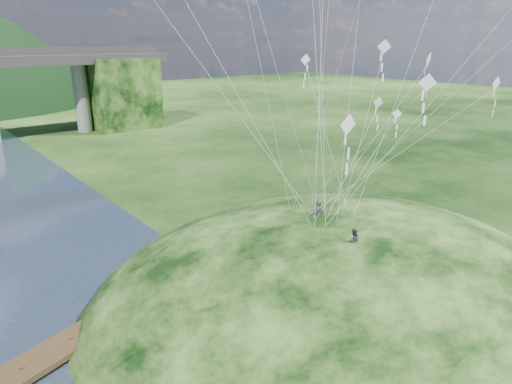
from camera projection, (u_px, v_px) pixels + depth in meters
ground at (268, 355)px, 24.93m from camera, size 320.00×320.00×0.00m
grass_hill at (337, 311)px, 31.63m from camera, size 36.00×32.00×13.00m
wooden_dock at (72, 341)px, 25.42m from camera, size 13.55×6.09×0.97m
kite_flyers at (335, 214)px, 29.13m from camera, size 2.24×4.95×1.97m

